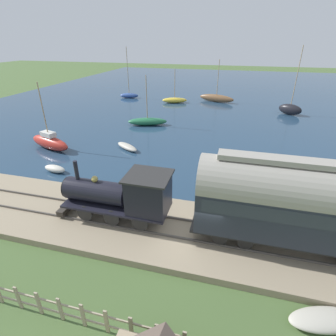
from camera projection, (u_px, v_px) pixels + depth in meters
The scene contains 15 objects.
ground_plane at pixel (196, 242), 13.97m from camera, with size 200.00×200.00×0.00m, color #476033.
harbor_water at pixel (232, 93), 51.56m from camera, with size 80.00×80.00×0.01m.
rail_embankment at pixel (197, 235), 14.18m from camera, with size 5.67×56.00×0.51m.
steam_locomotive at pixel (124, 194), 14.25m from camera, with size 2.13×6.51×3.27m.
passenger_coach at pixel (302, 203), 11.84m from camera, with size 2.39×9.81×4.65m.
sailboat_brown at pixel (216, 98), 43.89m from camera, with size 2.91×6.10×6.68m.
sailboat_black at pixel (290, 109), 36.61m from camera, with size 2.75×3.38×8.91m.
sailboat_red at pixel (50, 142), 25.30m from camera, with size 2.72×5.19×6.29m.
sailboat_green at pixel (147, 121), 32.29m from camera, with size 2.71×4.96×5.91m.
sailboat_yellow at pixel (175, 100), 43.35m from camera, with size 2.34×4.25×5.29m.
sailboat_blue at pixel (129, 95), 46.87m from camera, with size 1.70×3.44×8.38m.
rowboat_far_out at pixel (55, 169), 21.10m from camera, with size 1.05×2.06×0.55m.
rowboat_mid_harbor at pixel (227, 161), 22.53m from camera, with size 1.35×2.58×0.45m.
rowboat_off_pier at pixel (127, 147), 25.39m from camera, with size 2.30×2.92×0.51m.
beached_dinghy at pixel (325, 320), 9.88m from camera, with size 1.88×3.00×0.44m.
Camera 1 is at (-10.76, -1.28, 9.77)m, focal length 28.00 mm.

